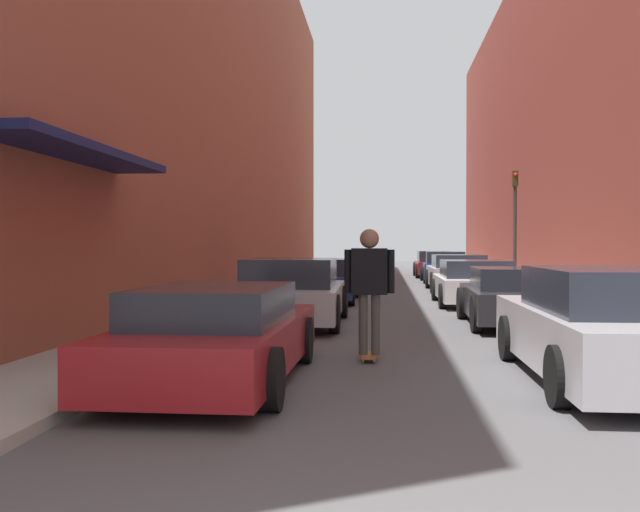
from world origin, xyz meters
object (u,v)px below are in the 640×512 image
at_px(parked_car_right_2, 475,283).
at_px(parked_car_right_5, 434,264).
at_px(parked_car_left_0, 218,335).
at_px(parked_car_left_2, 320,281).
at_px(traffic_light, 515,219).
at_px(parked_car_right_3, 458,273).
at_px(parked_car_right_1, 517,297).
at_px(parked_car_left_1, 292,293).
at_px(parked_car_right_0, 608,327).
at_px(parked_car_right_4, 444,267).
at_px(skateboarder, 369,279).

relative_size(parked_car_right_2, parked_car_right_5, 1.00).
xyz_separation_m(parked_car_left_0, parked_car_left_2, (0.12, 11.79, 0.04)).
xyz_separation_m(parked_car_right_2, traffic_light, (1.43, 2.17, 1.78)).
height_order(parked_car_right_2, parked_car_right_3, parked_car_right_3).
bearing_deg(parked_car_right_2, traffic_light, 56.69).
bearing_deg(parked_car_right_1, parked_car_right_3, 90.32).
relative_size(parked_car_left_1, parked_car_right_3, 1.03).
xyz_separation_m(parked_car_right_0, parked_car_right_1, (-0.00, 5.75, -0.07)).
bearing_deg(traffic_light, parked_car_left_2, -165.07).
relative_size(parked_car_right_3, parked_car_right_4, 1.06).
xyz_separation_m(parked_car_right_2, skateboarder, (-2.60, -9.30, 0.54)).
height_order(parked_car_left_2, parked_car_right_0, parked_car_right_0).
bearing_deg(parked_car_right_3, skateboarder, -100.34).
height_order(parked_car_left_1, parked_car_right_1, parked_car_left_1).
bearing_deg(parked_car_right_0, parked_car_right_5, 90.33).
relative_size(parked_car_right_2, traffic_light, 1.17).
relative_size(parked_car_left_1, parked_car_right_5, 1.04).
bearing_deg(parked_car_right_3, parked_car_right_0, -89.79).
height_order(parked_car_right_0, parked_car_right_2, parked_car_right_0).
bearing_deg(traffic_light, parked_car_left_1, -127.90).
bearing_deg(parked_car_right_0, parked_car_left_2, 111.09).
distance_m(parked_car_left_1, parked_car_right_3, 11.65).
relative_size(parked_car_right_1, traffic_light, 1.09).
relative_size(parked_car_right_0, traffic_light, 1.28).
height_order(parked_car_left_1, parked_car_right_3, parked_car_left_1).
xyz_separation_m(parked_car_right_0, parked_car_right_2, (-0.19, 10.67, -0.06)).
relative_size(parked_car_right_2, skateboarder, 2.36).
bearing_deg(parked_car_right_1, parked_car_right_4, 90.14).
relative_size(parked_car_right_0, parked_car_right_5, 1.09).
bearing_deg(parked_car_right_5, parked_car_left_2, -105.17).
bearing_deg(parked_car_right_1, parked_car_right_2, 92.24).
xyz_separation_m(parked_car_right_2, parked_car_right_3, (0.13, 5.70, 0.04)).
bearing_deg(parked_car_left_1, parked_car_left_2, 89.51).
bearing_deg(parked_car_right_4, parked_car_right_2, -90.77).
relative_size(parked_car_right_2, parked_car_right_3, 0.99).
xyz_separation_m(parked_car_right_1, parked_car_right_3, (-0.06, 10.62, 0.05)).
xyz_separation_m(parked_car_left_1, parked_car_left_2, (0.05, 5.78, -0.05)).
height_order(parked_car_right_1, parked_car_right_4, parked_car_right_4).
bearing_deg(parked_car_right_4, parked_car_right_5, 91.36).
bearing_deg(parked_car_right_2, parked_car_right_1, -87.76).
xyz_separation_m(parked_car_right_0, parked_car_right_5, (-0.15, 26.92, -0.02)).
xyz_separation_m(parked_car_right_4, skateboarder, (-2.76, -20.73, 0.49)).
bearing_deg(parked_car_right_1, skateboarder, -122.59).
bearing_deg(skateboarder, parked_car_left_2, 99.01).
relative_size(parked_car_right_1, parked_car_right_4, 0.97).
height_order(parked_car_left_0, parked_car_right_4, parked_car_right_4).
height_order(parked_car_right_0, parked_car_right_4, parked_car_right_0).
bearing_deg(parked_car_left_0, parked_car_right_4, 78.81).
height_order(parked_car_right_2, parked_car_right_5, parked_car_right_5).
relative_size(parked_car_right_3, parked_car_right_5, 1.01).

